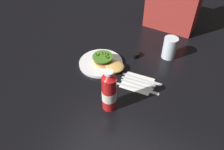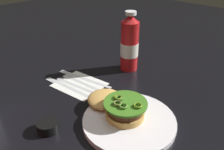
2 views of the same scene
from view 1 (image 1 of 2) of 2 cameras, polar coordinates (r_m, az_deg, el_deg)
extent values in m
plane|color=black|center=(1.20, 2.87, 0.68)|extent=(3.00, 3.00, 0.00)
cylinder|color=white|center=(1.24, -3.04, 3.09)|extent=(0.25, 0.25, 0.02)
cylinder|color=tan|center=(1.23, -2.37, 3.59)|extent=(0.10, 0.10, 0.02)
cylinder|color=#512D19|center=(1.22, -2.39, 4.21)|extent=(0.09, 0.09, 0.02)
cylinder|color=red|center=(1.21, -2.40, 4.62)|extent=(0.09, 0.09, 0.01)
cylinder|color=#3C731D|center=(1.21, -2.41, 4.84)|extent=(0.11, 0.11, 0.01)
torus|color=#577012|center=(1.20, -1.28, 4.81)|extent=(0.02, 0.02, 0.01)
torus|color=#527713|center=(1.22, -3.98, 5.42)|extent=(0.02, 0.02, 0.01)
torus|color=#457124|center=(1.22, -2.29, 5.71)|extent=(0.02, 0.02, 0.01)
torus|color=#576427|center=(1.21, -1.54, 5.48)|extent=(0.02, 0.02, 0.01)
torus|color=#3F7122|center=(1.20, -1.60, 4.76)|extent=(0.02, 0.02, 0.01)
ellipsoid|color=tan|center=(1.19, 0.74, 2.25)|extent=(0.10, 0.10, 0.03)
cylinder|color=red|center=(0.96, -0.75, -4.81)|extent=(0.06, 0.06, 0.18)
cone|color=red|center=(0.89, -0.81, -0.27)|extent=(0.06, 0.06, 0.03)
cylinder|color=white|center=(0.87, -0.82, 0.62)|extent=(0.04, 0.04, 0.01)
cylinder|color=white|center=(0.97, -0.74, -5.26)|extent=(0.07, 0.07, 0.05)
cylinder|color=silver|center=(1.31, 14.86, 6.89)|extent=(0.08, 0.08, 0.13)
cylinder|color=black|center=(1.31, 5.94, 5.37)|extent=(0.06, 0.06, 0.03)
cube|color=white|center=(1.14, 6.62, -2.04)|extent=(0.17, 0.15, 0.00)
cube|color=silver|center=(1.11, 5.99, -3.23)|extent=(0.20, 0.05, 0.00)
cube|color=silver|center=(1.10, 10.24, -4.27)|extent=(0.08, 0.03, 0.00)
cube|color=silver|center=(1.13, 6.42, -2.35)|extent=(0.17, 0.03, 0.00)
cube|color=silver|center=(1.12, 9.84, -3.46)|extent=(0.04, 0.02, 0.00)
cube|color=silver|center=(1.15, 6.84, -1.50)|extent=(0.18, 0.04, 0.00)
ellipsoid|color=silver|center=(1.14, 10.42, -2.46)|extent=(0.04, 0.03, 0.00)
cube|color=silver|center=(1.17, 7.24, -0.68)|extent=(0.19, 0.03, 0.00)
cube|color=silver|center=(1.15, 11.02, -1.85)|extent=(0.08, 0.03, 0.00)
cube|color=maroon|center=(1.57, 15.66, 17.44)|extent=(0.33, 0.16, 0.34)
camera|label=2|loc=(1.49, -5.35, 27.50)|focal=37.02mm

